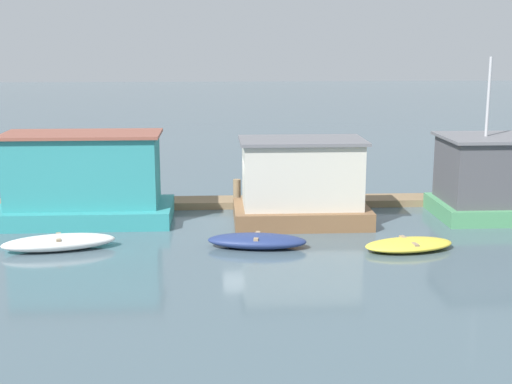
% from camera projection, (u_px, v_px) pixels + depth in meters
% --- Properties ---
extents(ground_plane, '(200.00, 200.00, 0.00)m').
position_uv_depth(ground_plane, '(255.00, 221.00, 28.17)').
color(ground_plane, '#475B66').
extents(dock_walkway, '(33.80, 1.46, 0.30)m').
position_uv_depth(dock_walkway, '(251.00, 202.00, 30.87)').
color(dock_walkway, '#846B4C').
rests_on(dock_walkway, ground_plane).
extents(houseboat_teal, '(6.80, 3.50, 3.52)m').
position_uv_depth(houseboat_teal, '(84.00, 181.00, 27.86)').
color(houseboat_teal, teal).
rests_on(houseboat_teal, ground_plane).
extents(houseboat_brown, '(5.22, 3.25, 3.31)m').
position_uv_depth(houseboat_brown, '(301.00, 184.00, 27.61)').
color(houseboat_brown, brown).
rests_on(houseboat_brown, ground_plane).
extents(houseboat_green, '(5.24, 3.71, 6.40)m').
position_uv_depth(houseboat_green, '(502.00, 178.00, 28.63)').
color(houseboat_green, '#4C9360').
rests_on(houseboat_green, ground_plane).
extents(dinghy_white, '(3.95, 1.97, 0.53)m').
position_uv_depth(dinghy_white, '(59.00, 242.00, 24.26)').
color(dinghy_white, white).
rests_on(dinghy_white, ground_plane).
extents(dinghy_navy, '(3.56, 1.71, 0.49)m').
position_uv_depth(dinghy_navy, '(257.00, 241.00, 24.52)').
color(dinghy_navy, navy).
rests_on(dinghy_navy, ground_plane).
extents(dinghy_yellow, '(3.36, 2.05, 0.37)m').
position_uv_depth(dinghy_yellow, '(409.00, 245.00, 24.27)').
color(dinghy_yellow, yellow).
rests_on(dinghy_yellow, ground_plane).
extents(mooring_post_far_right, '(0.32, 0.32, 1.35)m').
position_uv_depth(mooring_post_far_right, '(237.00, 195.00, 29.77)').
color(mooring_post_far_right, '#846B4C').
rests_on(mooring_post_far_right, ground_plane).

